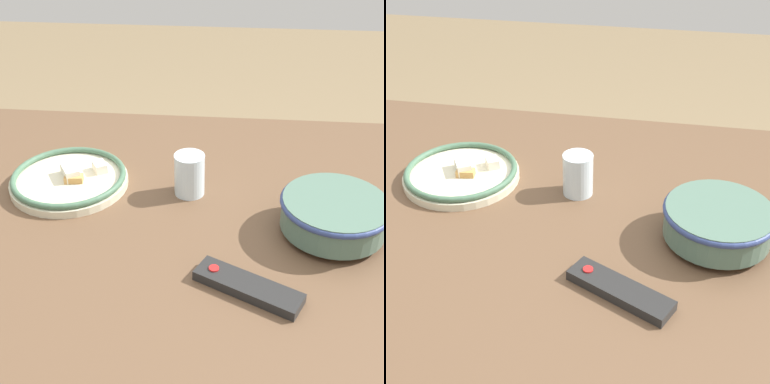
# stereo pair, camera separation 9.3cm
# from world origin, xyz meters

# --- Properties ---
(dining_table) EXTENTS (1.46, 1.04, 0.75)m
(dining_table) POSITION_xyz_m (0.00, 0.00, 0.68)
(dining_table) COLOR brown
(dining_table) RESTS_ON ground_plane
(noodle_bowl) EXTENTS (0.22, 0.22, 0.08)m
(noodle_bowl) POSITION_xyz_m (-0.28, 0.01, 0.80)
(noodle_bowl) COLOR #4C6B5B
(noodle_bowl) RESTS_ON dining_table
(food_plate) EXTENTS (0.27, 0.27, 0.05)m
(food_plate) POSITION_xyz_m (0.31, -0.12, 0.77)
(food_plate) COLOR beige
(food_plate) RESTS_ON dining_table
(tv_remote) EXTENTS (0.20, 0.14, 0.02)m
(tv_remote) POSITION_xyz_m (-0.11, 0.19, 0.76)
(tv_remote) COLOR black
(tv_remote) RESTS_ON dining_table
(drinking_glass) EXTENTS (0.07, 0.07, 0.10)m
(drinking_glass) POSITION_xyz_m (0.03, -0.11, 0.80)
(drinking_glass) COLOR silver
(drinking_glass) RESTS_ON dining_table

